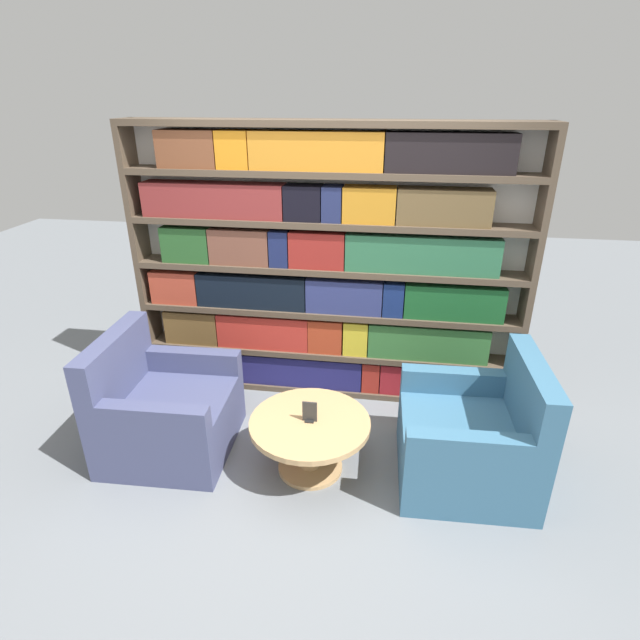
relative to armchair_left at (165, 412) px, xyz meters
name	(u,v)px	position (x,y,z in m)	size (l,w,h in m)	color
ground_plane	(301,485)	(1.06, -0.27, -0.30)	(14.00, 14.00, 0.00)	slate
bookshelf	(326,270)	(1.06, 1.01, 0.81)	(3.23, 0.30, 2.27)	silver
armchair_left	(165,412)	(0.00, 0.00, 0.00)	(0.90, 0.92, 0.91)	#42476B
armchair_right	(472,440)	(2.20, 0.00, 0.00)	(0.90, 0.91, 0.91)	#386684
coffee_table	(310,435)	(1.10, -0.09, -0.01)	(0.83, 0.83, 0.41)	tan
table_sign	(310,413)	(1.10, -0.09, 0.17)	(0.10, 0.06, 0.15)	black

